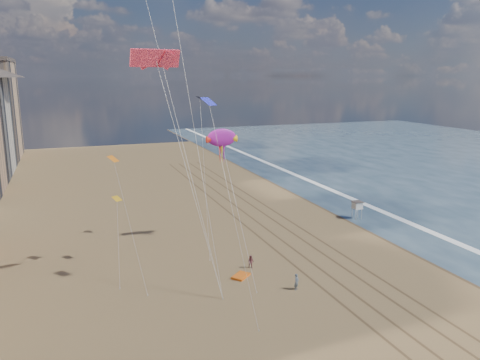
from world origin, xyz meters
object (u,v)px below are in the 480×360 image
grounded_kite (241,276)px  show_kite (222,138)px  lifeguard_stand (357,205)px  kite_flyer_b (251,262)px  kite_flyer_a (297,282)px

grounded_kite → show_kite: bearing=40.5°
lifeguard_stand → show_kite: size_ratio=0.13×
show_kite → kite_flyer_b: (0.08, -10.39, -13.48)m
show_kite → kite_flyer_b: 17.02m
lifeguard_stand → show_kite: show_kite is taller
grounded_kite → lifeguard_stand: bearing=-10.9°
lifeguard_stand → kite_flyer_b: size_ratio=1.74×
show_kite → kite_flyer_b: size_ratio=13.27×
lifeguard_stand → kite_flyer_b: (-23.29, -12.56, -1.36)m
grounded_kite → kite_flyer_a: 6.79m
lifeguard_stand → show_kite: (-23.37, -2.17, 12.12)m
show_kite → kite_flyer_b: show_kite is taller
show_kite → kite_flyer_a: (2.52, -17.38, -13.38)m
lifeguard_stand → show_kite: bearing=-174.7°
lifeguard_stand → kite_flyer_a: (-20.85, -19.55, -1.26)m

